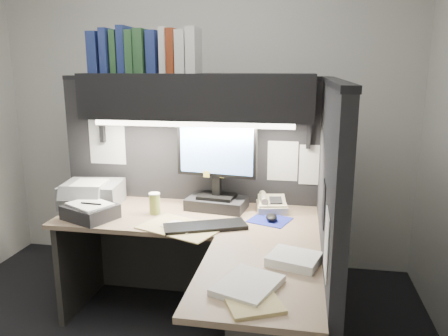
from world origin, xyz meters
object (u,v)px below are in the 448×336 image
(printer, at_px, (92,194))
(monitor, at_px, (217,175))
(telephone, at_px, (272,205))
(coffee_cup, at_px, (155,204))
(overhead_shelf, at_px, (197,96))
(keyboard, at_px, (205,226))
(desk, at_px, (221,303))
(notebook_stack, at_px, (90,212))

(printer, bearing_deg, monitor, -3.84)
(telephone, distance_m, printer, 1.28)
(coffee_cup, bearing_deg, overhead_shelf, 38.40)
(overhead_shelf, bearing_deg, coffee_cup, -141.60)
(overhead_shelf, bearing_deg, telephone, 0.09)
(keyboard, bearing_deg, overhead_shelf, 86.40)
(desk, height_order, notebook_stack, notebook_stack)
(desk, relative_size, printer, 4.29)
(telephone, relative_size, notebook_stack, 0.69)
(telephone, bearing_deg, monitor, 173.65)
(keyboard, xyz_separation_m, coffee_cup, (-0.39, 0.21, 0.05))
(telephone, relative_size, coffee_cup, 1.56)
(coffee_cup, bearing_deg, desk, -45.12)
(keyboard, relative_size, coffee_cup, 3.74)
(telephone, distance_m, notebook_stack, 1.20)
(monitor, bearing_deg, desk, -69.70)
(desk, xyz_separation_m, overhead_shelf, (-0.30, 0.75, 1.06))
(printer, height_order, notebook_stack, printer)
(desk, height_order, keyboard, keyboard)
(telephone, distance_m, coffee_cup, 0.79)
(keyboard, bearing_deg, coffee_cup, 129.20)
(overhead_shelf, relative_size, coffee_cup, 11.57)
(overhead_shelf, relative_size, keyboard, 3.10)
(overhead_shelf, bearing_deg, desk, -68.21)
(monitor, relative_size, coffee_cup, 4.49)
(monitor, height_order, keyboard, monitor)
(overhead_shelf, relative_size, notebook_stack, 5.09)
(telephone, xyz_separation_m, notebook_stack, (-1.15, -0.37, 0.00))
(coffee_cup, distance_m, printer, 0.52)
(keyboard, xyz_separation_m, notebook_stack, (-0.77, 0.04, 0.03))
(monitor, bearing_deg, overhead_shelf, 178.08)
(desk, relative_size, notebook_stack, 5.58)
(desk, relative_size, keyboard, 3.40)
(desk, height_order, overhead_shelf, overhead_shelf)
(keyboard, distance_m, coffee_cup, 0.45)
(telephone, xyz_separation_m, coffee_cup, (-0.77, -0.20, 0.03))
(overhead_shelf, relative_size, printer, 3.91)
(monitor, height_order, telephone, monitor)
(keyboard, bearing_deg, desk, -88.19)
(overhead_shelf, xyz_separation_m, telephone, (0.52, 0.00, -0.73))
(keyboard, relative_size, notebook_stack, 1.64)
(overhead_shelf, xyz_separation_m, keyboard, (0.14, -0.41, -0.76))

